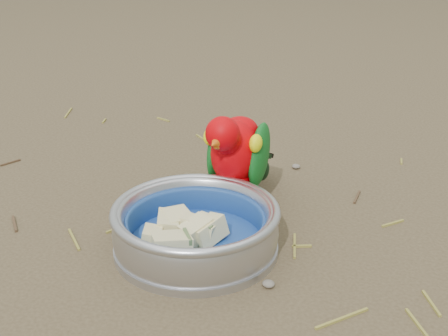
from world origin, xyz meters
The scene contains 6 objects.
ground centered at (0.00, 0.00, 0.00)m, with size 60.00×60.00×0.00m, color brown.
food_bowl centered at (0.09, 0.01, 0.01)m, with size 0.21×0.21×0.02m, color #B2B2BA.
bowl_wall centered at (0.09, 0.01, 0.04)m, with size 0.21×0.21×0.04m, color #B2B2BA, non-canonical shape.
fruit_wedges centered at (0.09, 0.01, 0.03)m, with size 0.12×0.12×0.03m, color beige, non-canonical shape.
lory_parrot centered at (0.07, 0.14, 0.07)m, with size 0.09×0.18×0.14m, color #C70005, non-canonical shape.
ground_debris centered at (-0.04, 0.00, 0.00)m, with size 0.90×0.80×0.01m, color olive, non-canonical shape.
Camera 1 is at (0.45, -0.57, 0.41)m, focal length 50.00 mm.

